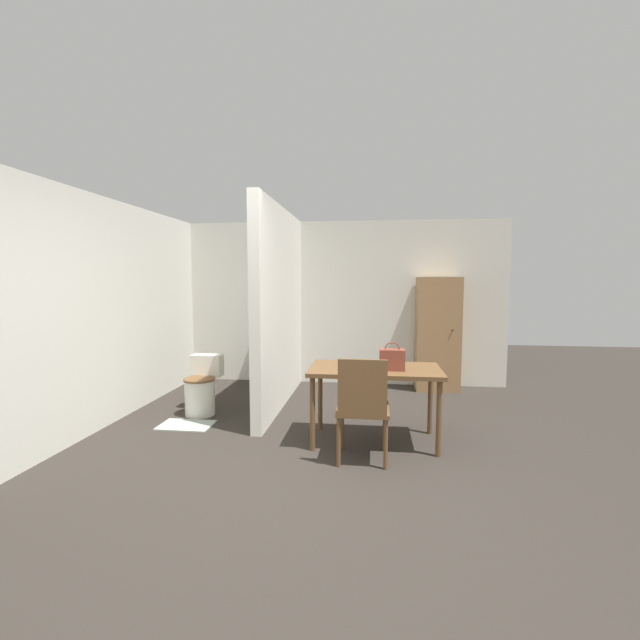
% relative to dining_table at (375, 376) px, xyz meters
% --- Properties ---
extents(ground_plane, '(16.00, 16.00, 0.00)m').
position_rel_dining_table_xyz_m(ground_plane, '(-0.72, -1.14, -0.66)').
color(ground_plane, '#2D2823').
extents(wall_back, '(5.38, 0.12, 2.50)m').
position_rel_dining_table_xyz_m(wall_back, '(-0.72, 2.48, 0.59)').
color(wall_back, silver).
rests_on(wall_back, ground_plane).
extents(wall_left, '(0.12, 4.56, 2.50)m').
position_rel_dining_table_xyz_m(wall_left, '(-2.98, 0.64, 0.59)').
color(wall_left, silver).
rests_on(wall_left, ground_plane).
extents(partition_wall, '(0.12, 2.44, 2.50)m').
position_rel_dining_table_xyz_m(partition_wall, '(-1.20, 1.20, 0.59)').
color(partition_wall, silver).
rests_on(partition_wall, ground_plane).
extents(dining_table, '(1.27, 0.71, 0.74)m').
position_rel_dining_table_xyz_m(dining_table, '(0.00, 0.00, 0.00)').
color(dining_table, brown).
rests_on(dining_table, ground_plane).
extents(wooden_chair, '(0.46, 0.46, 0.94)m').
position_rel_dining_table_xyz_m(wooden_chair, '(-0.11, -0.50, -0.15)').
color(wooden_chair, brown).
rests_on(wooden_chair, ground_plane).
extents(toilet, '(0.37, 0.52, 0.68)m').
position_rel_dining_table_xyz_m(toilet, '(-2.06, 0.66, -0.36)').
color(toilet, silver).
rests_on(toilet, ground_plane).
extents(handbag, '(0.24, 0.13, 0.27)m').
position_rel_dining_table_xyz_m(handbag, '(0.16, -0.09, 0.18)').
color(handbag, brown).
rests_on(handbag, dining_table).
extents(wooden_cabinet, '(0.61, 0.46, 1.65)m').
position_rel_dining_table_xyz_m(wooden_cabinet, '(0.91, 2.18, 0.16)').
color(wooden_cabinet, '#997047').
rests_on(wooden_cabinet, ground_plane).
extents(bath_mat, '(0.58, 0.37, 0.01)m').
position_rel_dining_table_xyz_m(bath_mat, '(-2.06, 0.21, -0.66)').
color(bath_mat, '#99A899').
rests_on(bath_mat, ground_plane).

